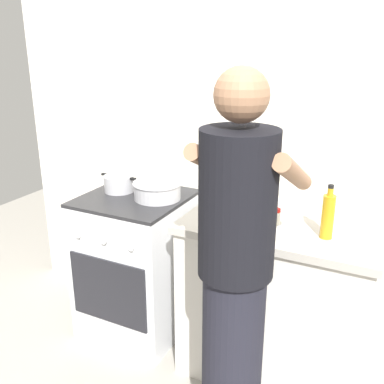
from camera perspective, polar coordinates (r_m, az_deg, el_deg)
ground at (r=2.81m, az=-2.14°, el=-20.27°), size 6.00×6.00×0.00m
back_wall at (r=2.60m, az=6.78°, el=7.17°), size 3.20×0.10×2.50m
countertop at (r=2.49m, az=10.95°, el=-13.51°), size 1.00×0.60×0.90m
stove_range at (r=2.82m, az=-7.13°, el=-9.27°), size 0.60×0.62×0.90m
pot at (r=2.73m, az=-9.48°, el=1.11°), size 0.25×0.18×0.10m
mixing_bowl at (r=2.58m, az=-4.53°, el=0.32°), size 0.29×0.29×0.10m
utensil_crock at (r=2.48m, az=7.53°, el=0.42°), size 0.10×0.10×0.32m
spice_bottle at (r=2.25m, az=10.86°, el=-3.17°), size 0.04×0.04×0.09m
oil_bottle at (r=2.13m, az=17.22°, el=-2.95°), size 0.06×0.06×0.26m
person at (r=1.82m, az=5.63°, el=-11.39°), size 0.41×0.50×1.70m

